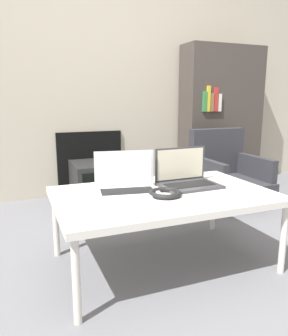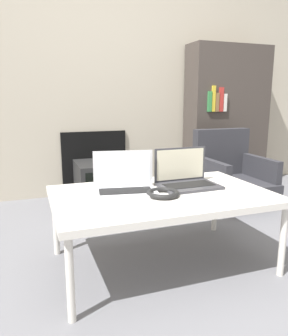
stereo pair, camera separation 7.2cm
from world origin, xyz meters
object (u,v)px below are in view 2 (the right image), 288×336
object	(u,v)px
laptop_right	(186,178)
tv	(100,181)
laptop_left	(125,184)
phone	(205,198)
armchair	(229,169)
headphones	(163,193)

from	to	relation	value
laptop_right	tv	size ratio (longest dim) A/B	0.72
laptop_left	laptop_right	bearing A→B (deg)	9.79
laptop_right	phone	distance (m)	0.29
phone	armchair	size ratio (longest dim) A/B	0.19
phone	armchair	bearing A→B (deg)	50.50
tv	phone	bearing A→B (deg)	-81.46
laptop_left	laptop_right	xyz separation A→B (m)	(0.38, 0.00, 0.00)
phone	laptop_left	bearing A→B (deg)	141.62
laptop_left	armchair	distance (m)	1.49
laptop_right	armchair	size ratio (longest dim) A/B	0.52
headphones	tv	bearing A→B (deg)	91.76
tv	armchair	world-z (taller)	armchair
laptop_left	headphones	distance (m)	0.23
laptop_right	headphones	size ratio (longest dim) A/B	1.96
laptop_left	phone	bearing A→B (deg)	-28.67
tv	armchair	size ratio (longest dim) A/B	0.73
phone	armchair	world-z (taller)	armchair
armchair	laptop_left	bearing A→B (deg)	-146.43
laptop_right	tv	world-z (taller)	laptop_right
tv	armchair	bearing A→B (deg)	-21.97
laptop_left	phone	distance (m)	0.46
laptop_right	phone	xyz separation A→B (m)	(-0.03, -0.28, -0.04)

